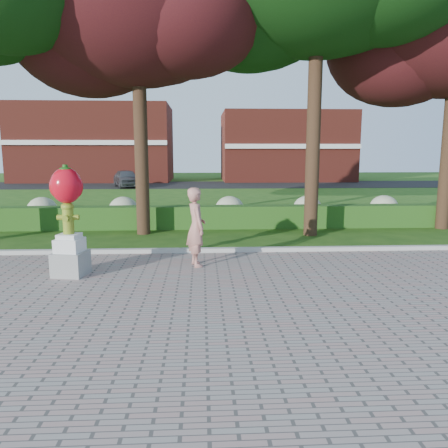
% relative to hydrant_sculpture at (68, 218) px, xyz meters
% --- Properties ---
extents(ground, '(100.00, 100.00, 0.00)m').
position_rel_hydrant_sculpture_xyz_m(ground, '(2.91, -0.93, -1.31)').
color(ground, '#204812').
rests_on(ground, ground).
extents(walkway, '(40.00, 14.00, 0.04)m').
position_rel_hydrant_sculpture_xyz_m(walkway, '(2.91, -4.93, -1.29)').
color(walkway, gray).
rests_on(walkway, ground).
extents(curb, '(40.00, 0.18, 0.15)m').
position_rel_hydrant_sculpture_xyz_m(curb, '(2.91, 2.07, -1.23)').
color(curb, '#ADADA5').
rests_on(curb, ground).
extents(lawn_hedge, '(24.00, 0.70, 0.80)m').
position_rel_hydrant_sculpture_xyz_m(lawn_hedge, '(2.91, 6.07, -0.91)').
color(lawn_hedge, '#1A4D16').
rests_on(lawn_hedge, ground).
extents(hydrangea_row, '(20.10, 1.10, 0.99)m').
position_rel_hydrant_sculpture_xyz_m(hydrangea_row, '(3.48, 7.07, -0.76)').
color(hydrangea_row, '#ACB187').
rests_on(hydrangea_row, ground).
extents(street, '(50.00, 8.00, 0.02)m').
position_rel_hydrant_sculpture_xyz_m(street, '(2.91, 27.07, -1.30)').
color(street, black).
rests_on(street, ground).
extents(building_left, '(14.00, 8.00, 7.00)m').
position_rel_hydrant_sculpture_xyz_m(building_left, '(-7.09, 33.07, 2.19)').
color(building_left, maroon).
rests_on(building_left, ground).
extents(building_right, '(12.00, 8.00, 6.40)m').
position_rel_hydrant_sculpture_xyz_m(building_right, '(10.91, 33.07, 1.89)').
color(building_right, maroon).
rests_on(building_right, ground).
extents(tree_mid_left, '(8.25, 7.04, 10.69)m').
position_rel_hydrant_sculpture_xyz_m(tree_mid_left, '(0.81, 5.15, 5.99)').
color(tree_mid_left, black).
rests_on(tree_mid_left, ground).
extents(hydrant_sculpture, '(0.75, 0.75, 2.39)m').
position_rel_hydrant_sculpture_xyz_m(hydrant_sculpture, '(0.00, 0.00, 0.00)').
color(hydrant_sculpture, gray).
rests_on(hydrant_sculpture, walkway).
extents(woman, '(0.61, 0.77, 1.85)m').
position_rel_hydrant_sculpture_xyz_m(woman, '(2.72, 0.69, -0.34)').
color(woman, tan).
rests_on(woman, walkway).
extents(parked_car, '(2.85, 4.30, 1.36)m').
position_rel_hydrant_sculpture_xyz_m(parked_car, '(-2.96, 24.82, -0.61)').
color(parked_car, '#42444A').
rests_on(parked_car, street).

